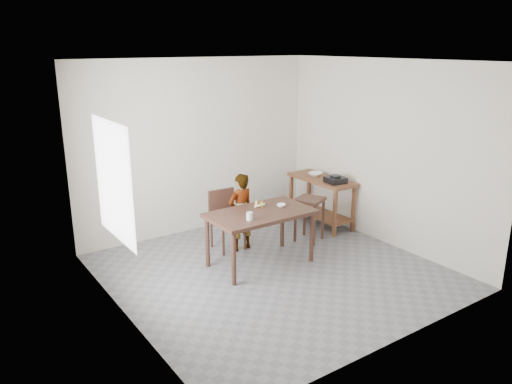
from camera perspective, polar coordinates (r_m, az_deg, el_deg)
floor at (r=6.69m, az=1.97°, el=-9.21°), size 4.00×4.00×0.04m
ceiling at (r=6.03m, az=2.24°, el=14.94°), size 4.00×4.00×0.04m
wall_back at (r=7.89m, az=-6.74°, el=5.21°), size 4.00×0.04×2.70m
wall_front at (r=4.83m, az=16.60°, el=-2.78°), size 4.00×0.04×2.70m
wall_left at (r=5.31m, az=-15.67°, el=-0.95°), size 0.04×4.00×2.70m
wall_right at (r=7.57m, az=14.48°, el=4.32°), size 0.04×4.00×2.70m
window_pane at (r=5.46m, az=-16.00°, el=1.17°), size 0.02×1.10×1.30m
dining_table at (r=6.75m, az=0.48°, el=-5.29°), size 1.40×0.80×0.75m
prep_counter at (r=8.28m, az=7.45°, el=-1.06°), size 0.50×1.20×0.80m
child at (r=7.17m, az=-1.77°, el=-2.31°), size 0.44×0.31×1.14m
dining_chair at (r=7.24m, az=-3.24°, el=-3.30°), size 0.43×0.43×0.86m
stool at (r=7.61m, az=6.10°, el=-3.13°), size 0.50×0.50×0.67m
glass_tumbler at (r=6.30m, az=-0.74°, el=-2.79°), size 0.10×0.10×0.10m
small_bowl at (r=6.83m, az=2.88°, el=-1.53°), size 0.16×0.16×0.04m
banana at (r=6.80m, az=0.42°, el=-1.50°), size 0.18×0.14×0.06m
serving_bowl at (r=8.28m, az=6.79°, el=2.04°), size 0.29×0.29×0.06m
gas_burner at (r=7.90m, az=9.06°, el=1.38°), size 0.32×0.32×0.09m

